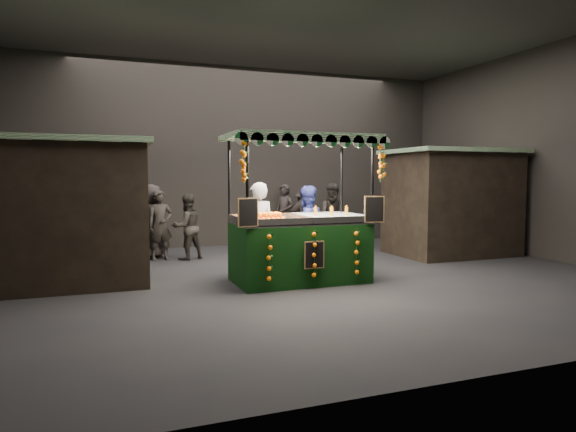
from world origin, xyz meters
name	(u,v)px	position (x,y,z in m)	size (l,w,h in m)	color
ground	(312,277)	(0.00, 0.00, 0.00)	(12.00, 12.00, 0.00)	black
market_hall	(312,99)	(0.00, 0.00, 3.38)	(12.10, 10.10, 5.05)	black
neighbour_stall_left	(63,212)	(-4.40, 1.00, 1.31)	(3.00, 2.20, 2.60)	black
neighbour_stall_right	(451,202)	(4.40, 1.50, 1.31)	(3.00, 2.20, 2.60)	black
juice_stall	(301,237)	(-0.34, -0.30, 0.83)	(2.77, 1.63, 2.68)	black
vendor_grey	(258,229)	(-0.91, 0.53, 0.91)	(0.67, 0.44, 1.82)	gray
vendor_blue	(306,228)	(0.22, 0.80, 0.87)	(0.95, 0.80, 1.75)	navy
shopper_0	(160,225)	(-2.49, 3.11, 0.81)	(0.66, 0.50, 1.63)	#282420
shopper_1	(334,217)	(1.96, 3.10, 0.88)	(1.03, 0.92, 1.76)	#292421
shopper_2	(305,220)	(1.00, 2.78, 0.84)	(1.01, 0.47, 1.69)	#282220
shopper_3	(305,219)	(1.25, 3.40, 0.82)	(1.19, 1.15, 1.63)	black
shopper_4	(151,221)	(-2.67, 3.42, 0.88)	(1.02, 0.96, 1.76)	#2C2524
shopper_5	(428,215)	(4.50, 2.54, 0.90)	(0.69, 1.71, 1.80)	#2D2724
shopper_6	(284,215)	(1.11, 4.60, 0.86)	(0.68, 0.75, 1.73)	#2B2423
shopper_7	(187,227)	(-1.90, 2.95, 0.77)	(0.90, 0.79, 1.53)	#292521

